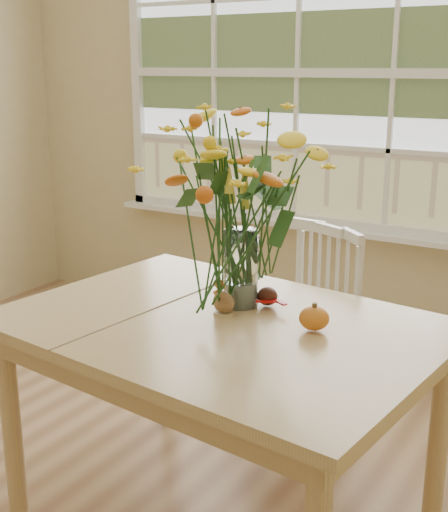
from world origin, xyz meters
The scene contains 8 objects.
wall_back centered at (0.00, 2.25, 1.35)m, with size 4.00×0.02×2.70m, color #C7B67F.
window centered at (0.00, 2.21, 1.53)m, with size 2.42×0.12×1.74m.
dining_table centered at (0.58, 0.46, 0.67)m, with size 1.53×1.17×0.77m.
windsor_chair centered at (0.57, 1.22, 0.51)m, with size 0.54×0.53×0.91m.
flower_vase centered at (0.56, 0.62, 1.18)m, with size 0.58×0.58×0.68m.
pumpkin centered at (0.88, 0.53, 0.80)m, with size 0.10×0.10×0.08m, color #CB5717.
turkey_figurine centered at (0.56, 0.51, 0.81)m, with size 0.10×0.09×0.11m.
dark_gourd centered at (0.64, 0.66, 0.80)m, with size 0.13×0.07×0.07m.
Camera 1 is at (1.71, -1.37, 1.59)m, focal length 48.00 mm.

